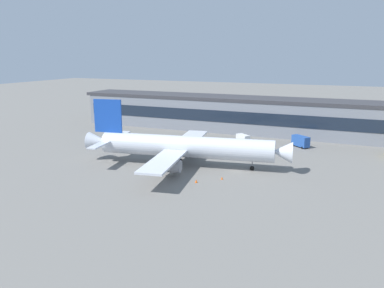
# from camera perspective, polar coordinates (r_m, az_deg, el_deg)

# --- Properties ---
(ground_plane) EXTENTS (600.00, 600.00, 0.00)m
(ground_plane) POSITION_cam_1_polar(r_m,az_deg,el_deg) (97.60, 6.66, -3.95)
(ground_plane) COLOR slate
(terminal_building) EXTENTS (156.92, 16.13, 13.01)m
(terminal_building) POSITION_cam_1_polar(r_m,az_deg,el_deg) (143.74, 12.48, 4.02)
(terminal_building) COLOR gray
(terminal_building) RESTS_ON ground_plane
(airliner) EXTENTS (54.67, 46.75, 16.88)m
(airliner) POSITION_cam_1_polar(r_m,az_deg,el_deg) (100.14, -1.40, -0.37)
(airliner) COLOR silver
(airliner) RESTS_ON ground_plane
(stair_truck) EXTENTS (6.13, 5.71, 3.55)m
(stair_truck) POSITION_cam_1_polar(r_m,az_deg,el_deg) (125.84, 15.76, 0.45)
(stair_truck) COLOR #2651A5
(stair_truck) RESTS_ON ground_plane
(crew_van) EXTENTS (5.42, 5.00, 2.55)m
(crew_van) POSITION_cam_1_polar(r_m,az_deg,el_deg) (128.81, 7.60, 0.89)
(crew_van) COLOR white
(crew_van) RESTS_ON ground_plane
(traffic_cone_0) EXTENTS (0.52, 0.52, 0.65)m
(traffic_cone_0) POSITION_cam_1_polar(r_m,az_deg,el_deg) (90.52, 4.47, -5.05)
(traffic_cone_0) COLOR #F2590C
(traffic_cone_0) RESTS_ON ground_plane
(traffic_cone_1) EXTENTS (0.60, 0.60, 0.75)m
(traffic_cone_1) POSITION_cam_1_polar(r_m,az_deg,el_deg) (88.02, 0.63, -5.51)
(traffic_cone_1) COLOR #F2590C
(traffic_cone_1) RESTS_ON ground_plane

